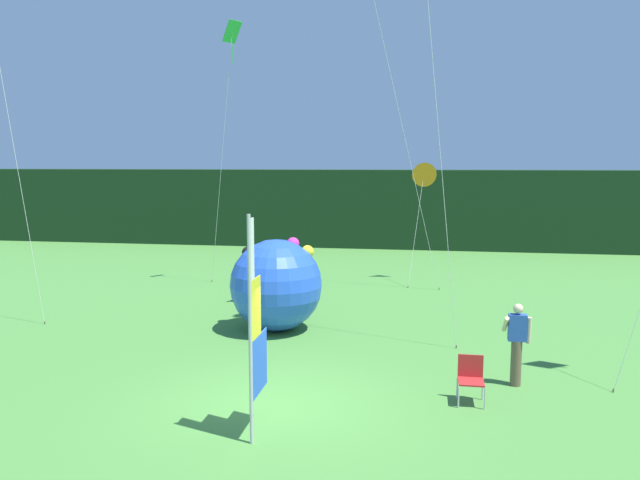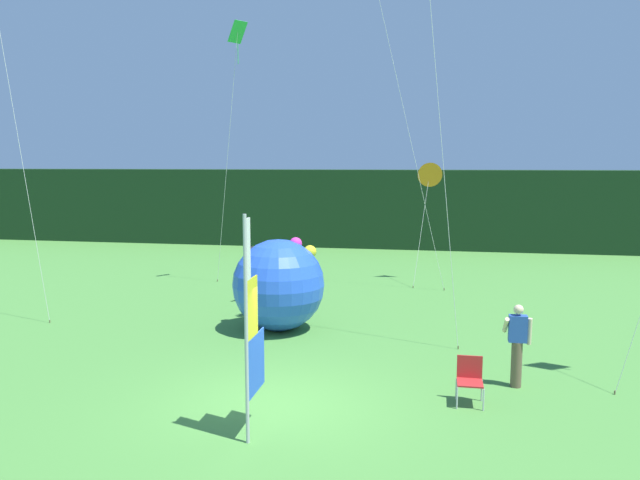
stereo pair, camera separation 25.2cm
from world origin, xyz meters
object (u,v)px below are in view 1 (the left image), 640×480
(person_mid_field, at_px, (250,276))
(inflatable_balloon, at_px, (276,285))
(folding_chair, at_px, (471,376))
(banner_flag, at_px, (255,331))
(kite_orange_delta_0, at_px, (424,174))
(kite_green_diamond_5, at_px, (231,50))
(person_near_banner, at_px, (517,342))

(person_mid_field, distance_m, inflatable_balloon, 3.46)
(person_mid_field, height_order, folding_chair, person_mid_field)
(banner_flag, relative_size, folding_chair, 4.24)
(banner_flag, bearing_deg, kite_orange_delta_0, 79.54)
(banner_flag, xyz_separation_m, kite_green_diamond_5, (-4.23, 12.36, 6.76))
(inflatable_balloon, distance_m, folding_chair, 6.59)
(person_mid_field, bearing_deg, banner_flag, -73.53)
(kite_orange_delta_0, distance_m, kite_green_diamond_5, 8.50)
(person_near_banner, distance_m, kite_green_diamond_5, 14.88)
(inflatable_balloon, bearing_deg, banner_flag, -79.39)
(banner_flag, bearing_deg, person_near_banner, 34.43)
(folding_chair, xyz_separation_m, kite_green_diamond_5, (-7.89, 10.23, 8.06))
(inflatable_balloon, relative_size, folding_chair, 2.82)
(kite_orange_delta_0, bearing_deg, inflatable_balloon, -115.91)
(inflatable_balloon, relative_size, kite_green_diamond_5, 0.26)
(banner_flag, bearing_deg, kite_green_diamond_5, 108.89)
(person_mid_field, distance_m, kite_green_diamond_5, 8.30)
(person_near_banner, bearing_deg, kite_green_diamond_5, 134.04)
(person_near_banner, distance_m, inflatable_balloon, 6.74)
(kite_green_diamond_5, bearing_deg, person_near_banner, -45.96)
(person_mid_field, bearing_deg, kite_orange_delta_0, 42.12)
(person_near_banner, xyz_separation_m, kite_green_diamond_5, (-8.87, 9.18, 7.65))
(folding_chair, height_order, kite_green_diamond_5, kite_green_diamond_5)
(person_mid_field, bearing_deg, kite_green_diamond_5, 116.57)
(kite_orange_delta_0, bearing_deg, kite_green_diamond_5, -162.63)
(person_near_banner, height_order, folding_chair, person_near_banner)
(person_near_banner, relative_size, kite_orange_delta_0, 0.37)
(person_near_banner, height_order, person_mid_field, person_near_banner)
(banner_flag, xyz_separation_m, inflatable_balloon, (-1.22, 6.50, -0.55))
(kite_orange_delta_0, bearing_deg, person_near_banner, -80.17)
(kite_green_diamond_5, bearing_deg, person_mid_field, -63.43)
(person_near_banner, bearing_deg, folding_chair, -132.94)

